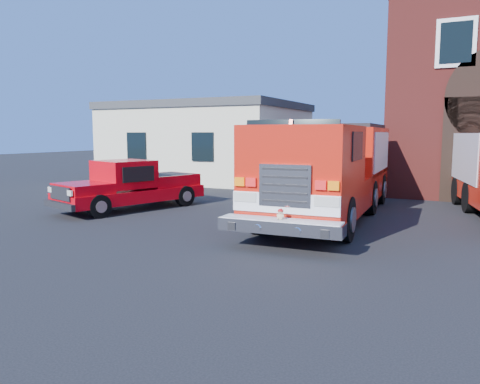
% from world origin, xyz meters
% --- Properties ---
extents(ground, '(100.00, 100.00, 0.00)m').
position_xyz_m(ground, '(0.00, 0.00, 0.00)').
color(ground, black).
rests_on(ground, ground).
extents(side_building, '(10.20, 8.20, 4.35)m').
position_xyz_m(side_building, '(-9.00, 13.00, 2.20)').
color(side_building, beige).
rests_on(side_building, ground).
extents(fire_engine, '(3.13, 9.78, 2.98)m').
position_xyz_m(fire_engine, '(0.77, 3.65, 1.54)').
color(fire_engine, black).
rests_on(fire_engine, ground).
extents(pickup_truck, '(3.40, 5.56, 1.72)m').
position_xyz_m(pickup_truck, '(-5.89, 2.16, 0.81)').
color(pickup_truck, black).
rests_on(pickup_truck, ground).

